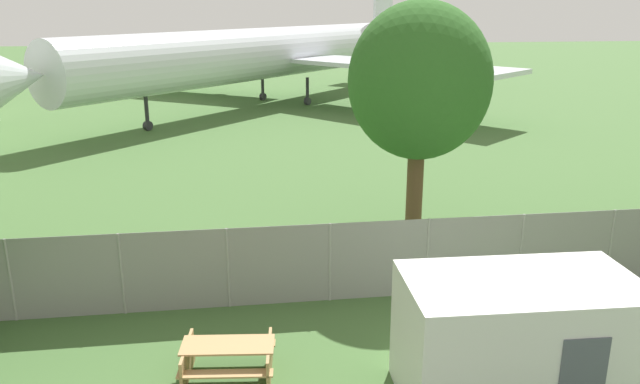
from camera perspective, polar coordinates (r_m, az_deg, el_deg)
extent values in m
cylinder|color=gray|center=(16.56, -26.44, -7.24)|extent=(0.07, 0.07, 2.09)
cylinder|color=gray|center=(15.91, -17.67, -7.17)|extent=(0.07, 0.07, 2.09)
cylinder|color=gray|center=(15.67, -8.40, -6.90)|extent=(0.07, 0.07, 2.09)
cylinder|color=gray|center=(15.83, 0.91, -6.46)|extent=(0.07, 0.07, 2.09)
cylinder|color=gray|center=(16.39, 9.78, -5.88)|extent=(0.07, 0.07, 2.09)
cylinder|color=gray|center=(17.31, 17.87, -5.22)|extent=(0.07, 0.07, 2.09)
cylinder|color=gray|center=(18.53, 25.01, -4.56)|extent=(0.07, 0.07, 2.09)
cube|color=gray|center=(15.83, 0.91, -6.46)|extent=(56.00, 0.01, 2.09)
cylinder|color=silver|center=(47.09, -4.69, 12.55)|extent=(27.04, 29.11, 3.63)
cone|color=silver|center=(34.08, -26.47, 9.30)|extent=(5.12, 5.12, 3.63)
cone|color=silver|center=(64.14, 7.12, 13.59)|extent=(5.47, 5.55, 3.26)
cube|color=silver|center=(43.21, 7.40, 11.38)|extent=(14.25, 15.75, 0.30)
cylinder|color=#939399|center=(44.75, 4.73, 10.39)|extent=(3.41, 3.51, 1.63)
cube|color=silver|center=(55.16, -11.71, 12.31)|extent=(16.27, 13.36, 0.30)
cylinder|color=#939399|center=(53.75, -9.55, 11.28)|extent=(3.41, 3.51, 1.63)
cube|color=silver|center=(61.17, 5.63, 13.83)|extent=(7.85, 7.52, 0.20)
cylinder|color=#2D2D33|center=(39.06, -15.55, 6.94)|extent=(0.24, 0.24, 2.06)
cylinder|color=#2D2D33|center=(39.19, -15.47, 5.86)|extent=(0.60, 0.62, 0.56)
cylinder|color=#2D2D33|center=(47.49, -1.16, 9.19)|extent=(0.24, 0.24, 2.06)
cylinder|color=#2D2D33|center=(47.60, -1.15, 8.30)|extent=(0.60, 0.62, 0.56)
cylinder|color=#2D2D33|center=(50.13, -5.26, 9.53)|extent=(0.24, 0.24, 2.06)
cylinder|color=#2D2D33|center=(50.23, -5.24, 8.68)|extent=(0.60, 0.62, 0.56)
cube|color=silver|center=(12.55, 17.61, -12.87)|extent=(4.39, 2.53, 2.49)
cube|color=tan|center=(13.00, -8.44, -13.67)|extent=(1.93, 0.96, 0.04)
cube|color=tan|center=(13.63, -8.12, -13.57)|extent=(1.88, 0.48, 0.04)
cube|color=tan|center=(12.68, -8.67, -16.12)|extent=(1.88, 0.48, 0.04)
cube|color=tan|center=(13.12, -4.64, -15.10)|extent=(0.21, 1.40, 0.74)
cube|color=tan|center=(13.31, -12.04, -14.95)|extent=(0.21, 1.40, 0.74)
cylinder|color=brown|center=(19.89, 8.64, 0.05)|extent=(0.52, 0.52, 3.26)
ellipsoid|color=#2D6023|center=(19.20, 9.09, 9.99)|extent=(4.31, 4.31, 4.74)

